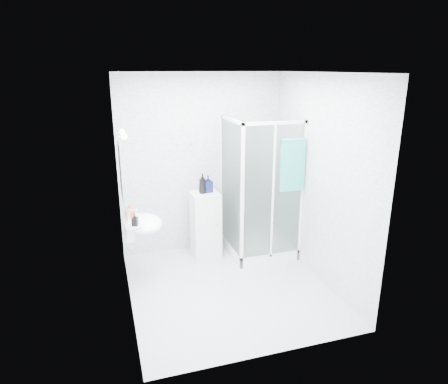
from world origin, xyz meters
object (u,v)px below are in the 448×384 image
object	(u,v)px
hand_towel	(292,164)
shampoo_bottle_a	(203,183)
wall_basin	(142,224)
storage_cabinet	(206,224)
shower_enclosure	(256,226)
soap_dispenser_orange	(130,211)
shampoo_bottle_b	(208,184)
soap_dispenser_black	(135,220)

from	to	relation	value
hand_towel	shampoo_bottle_a	bearing A→B (deg)	148.58
wall_basin	storage_cabinet	world-z (taller)	wall_basin
shower_enclosure	soap_dispenser_orange	bearing A→B (deg)	-174.40
shampoo_bottle_b	hand_towel	bearing A→B (deg)	-34.96
shower_enclosure	shampoo_bottle_a	xyz separation A→B (m)	(-0.73, 0.24, 0.64)
soap_dispenser_orange	wall_basin	bearing A→B (deg)	-48.80
storage_cabinet	shampoo_bottle_a	world-z (taller)	shampoo_bottle_a
wall_basin	shampoo_bottle_b	xyz separation A→B (m)	(1.01, 0.59, 0.27)
wall_basin	shampoo_bottle_b	distance (m)	1.20
wall_basin	soap_dispenser_black	xyz separation A→B (m)	(-0.09, -0.19, 0.14)
shampoo_bottle_a	soap_dispenser_orange	xyz separation A→B (m)	(-1.05, -0.42, -0.15)
wall_basin	soap_dispenser_orange	size ratio (longest dim) A/B	3.59
soap_dispenser_black	soap_dispenser_orange	bearing A→B (deg)	95.91
shower_enclosure	shampoo_bottle_b	bearing A→B (deg)	156.83
shower_enclosure	soap_dispenser_orange	xyz separation A→B (m)	(-1.78, -0.17, 0.49)
hand_towel	soap_dispenser_black	world-z (taller)	hand_towel
soap_dispenser_orange	shampoo_bottle_a	bearing A→B (deg)	21.76
soap_dispenser_orange	shower_enclosure	bearing A→B (deg)	5.60
storage_cabinet	soap_dispenser_black	xyz separation A→B (m)	(-1.05, -0.74, 0.46)
storage_cabinet	hand_towel	xyz separation A→B (m)	(1.02, -0.64, 0.97)
hand_towel	shampoo_bottle_b	world-z (taller)	hand_towel
shower_enclosure	wall_basin	size ratio (longest dim) A/B	3.57
storage_cabinet	shower_enclosure	bearing A→B (deg)	-18.75
hand_towel	wall_basin	bearing A→B (deg)	177.54
hand_towel	shampoo_bottle_b	size ratio (longest dim) A/B	2.89
wall_basin	hand_towel	distance (m)	2.09
shower_enclosure	storage_cabinet	size ratio (longest dim) A/B	2.11
wall_basin	hand_towel	world-z (taller)	hand_towel
shampoo_bottle_b	soap_dispenser_black	bearing A→B (deg)	-144.87
shower_enclosure	storage_cabinet	distance (m)	0.74
wall_basin	shampoo_bottle_a	distance (m)	1.12
soap_dispenser_orange	soap_dispenser_black	world-z (taller)	soap_dispenser_orange
wall_basin	shampoo_bottle_b	size ratio (longest dim) A/B	2.28
shampoo_bottle_b	soap_dispenser_orange	world-z (taller)	shampoo_bottle_b
shampoo_bottle_a	shampoo_bottle_b	size ratio (longest dim) A/B	1.17
shower_enclosure	storage_cabinet	xyz separation A→B (m)	(-0.70, 0.24, 0.03)
wall_basin	shampoo_bottle_b	bearing A→B (deg)	30.25
storage_cabinet	hand_towel	world-z (taller)	hand_towel
hand_towel	shampoo_bottle_a	world-z (taller)	hand_towel
wall_basin	hand_towel	bearing A→B (deg)	-2.46
hand_towel	soap_dispenser_black	xyz separation A→B (m)	(-2.07, -0.10, -0.51)
shampoo_bottle_b	soap_dispenser_black	world-z (taller)	shampoo_bottle_b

